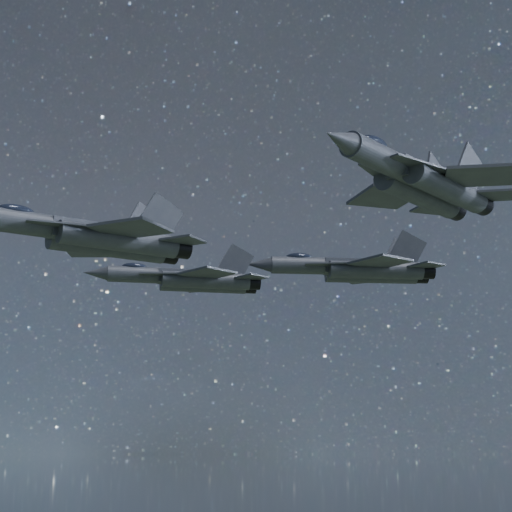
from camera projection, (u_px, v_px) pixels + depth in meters
jet_lead at (94, 236)px, 61.06m from camera, size 18.51×13.15×4.71m
jet_left at (190, 279)px, 78.17m from camera, size 16.69×11.17×4.22m
jet_right at (422, 181)px, 60.00m from camera, size 19.67×13.14×4.99m
jet_slot at (358, 269)px, 79.83m from camera, size 17.91×11.72×4.62m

